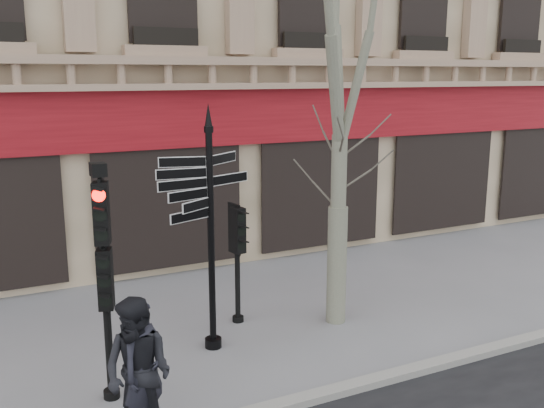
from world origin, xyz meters
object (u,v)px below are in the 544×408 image
at_px(traffic_signal_main, 103,254).
at_px(pedestrian_a, 144,370).
at_px(traffic_signal_secondary, 237,243).
at_px(fingerpost, 210,188).
at_px(pedestrian_b, 138,373).

bearing_deg(traffic_signal_main, pedestrian_a, -61.68).
bearing_deg(traffic_signal_secondary, fingerpost, -143.99).
relative_size(pedestrian_a, pedestrian_b, 0.97).
distance_m(fingerpost, traffic_signal_secondary, 1.69).
relative_size(fingerpost, pedestrian_a, 2.22).
bearing_deg(fingerpost, traffic_signal_secondary, 35.54).
bearing_deg(pedestrian_b, fingerpost, 98.65).
distance_m(fingerpost, pedestrian_a, 3.25).
xyz_separation_m(pedestrian_a, pedestrian_b, (-0.10, -0.10, 0.03)).
xyz_separation_m(fingerpost, traffic_signal_main, (-1.91, -0.90, -0.61)).
distance_m(fingerpost, pedestrian_b, 3.36).
xyz_separation_m(traffic_signal_main, pedestrian_a, (0.20, -1.17, -1.23)).
xyz_separation_m(traffic_signal_secondary, pedestrian_b, (-2.61, -3.00, -0.58)).
xyz_separation_m(traffic_signal_main, pedestrian_b, (0.11, -1.27, -1.20)).
distance_m(traffic_signal_secondary, pedestrian_a, 3.88).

